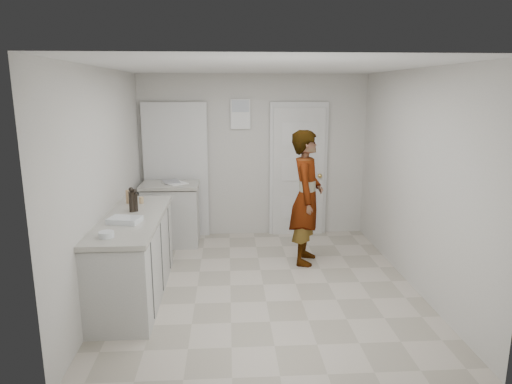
{
  "coord_description": "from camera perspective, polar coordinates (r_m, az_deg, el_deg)",
  "views": [
    {
      "loc": [
        -0.4,
        -5.03,
        2.27
      ],
      "look_at": [
        -0.06,
        0.4,
        1.04
      ],
      "focal_mm": 32.0,
      "sensor_mm": 36.0,
      "label": 1
    }
  ],
  "objects": [
    {
      "name": "person",
      "position": [
        6.0,
        6.34,
        -0.7
      ],
      "size": [
        0.58,
        0.73,
        1.77
      ],
      "primitive_type": "imported",
      "rotation": [
        0.0,
        0.0,
        1.31
      ],
      "color": "silver",
      "rests_on": "ground"
    },
    {
      "name": "ground",
      "position": [
        5.53,
        0.9,
        -11.49
      ],
      "size": [
        4.0,
        4.0,
        0.0
      ],
      "primitive_type": "plane",
      "color": "#A29A88",
      "rests_on": "ground"
    },
    {
      "name": "papers",
      "position": [
        6.78,
        -10.11,
        1.14
      ],
      "size": [
        0.42,
        0.43,
        0.01
      ],
      "primitive_type": "cube",
      "rotation": [
        0.0,
        0.0,
        0.64
      ],
      "color": "white",
      "rests_on": "side_counter"
    },
    {
      "name": "cake_mix_box",
      "position": [
        5.67,
        -15.42,
        -0.6
      ],
      "size": [
        0.11,
        0.08,
        0.16
      ],
      "primitive_type": "cube",
      "rotation": [
        0.0,
        0.0,
        -0.43
      ],
      "color": "#A37951",
      "rests_on": "main_counter"
    },
    {
      "name": "side_counter",
      "position": [
        6.88,
        -10.55,
        -3.0
      ],
      "size": [
        0.84,
        0.61,
        0.93
      ],
      "color": "silver",
      "rests_on": "ground"
    },
    {
      "name": "room_shell",
      "position": [
        7.09,
        -1.69,
        2.62
      ],
      "size": [
        4.0,
        4.0,
        4.0
      ],
      "color": "beige",
      "rests_on": "ground"
    },
    {
      "name": "main_counter",
      "position": [
        5.27,
        -14.99,
        -8.17
      ],
      "size": [
        0.64,
        1.96,
        0.93
      ],
      "color": "silver",
      "rests_on": "ground"
    },
    {
      "name": "spice_jar",
      "position": [
        5.66,
        -14.13,
        -1.0
      ],
      "size": [
        0.05,
        0.05,
        0.08
      ],
      "primitive_type": "cylinder",
      "color": "tan",
      "rests_on": "main_counter"
    },
    {
      "name": "oil_cruet_b",
      "position": [
        5.27,
        -15.29,
        -0.98
      ],
      "size": [
        0.06,
        0.06,
        0.28
      ],
      "color": "black",
      "rests_on": "main_counter"
    },
    {
      "name": "oil_cruet_a",
      "position": [
        5.29,
        -14.91,
        -1.05
      ],
      "size": [
        0.06,
        0.06,
        0.26
      ],
      "color": "black",
      "rests_on": "main_counter"
    },
    {
      "name": "egg_bowl",
      "position": [
        4.47,
        -18.21,
        -5.06
      ],
      "size": [
        0.14,
        0.14,
        0.05
      ],
      "color": "silver",
      "rests_on": "main_counter"
    },
    {
      "name": "baking_dish",
      "position": [
        4.89,
        -16.09,
        -3.41
      ],
      "size": [
        0.36,
        0.29,
        0.06
      ],
      "rotation": [
        0.0,
        0.0,
        -0.23
      ],
      "color": "silver",
      "rests_on": "main_counter"
    }
  ]
}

